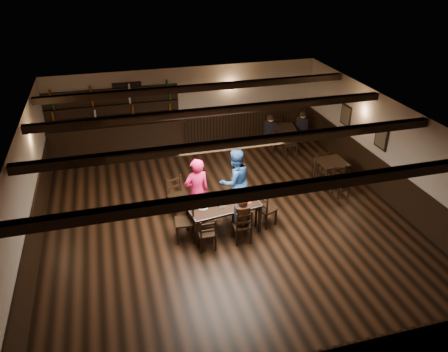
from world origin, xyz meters
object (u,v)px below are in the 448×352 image
object	(u,v)px
bar_counter	(116,135)
woman_pink	(197,192)
dining_table	(223,207)
chair_near_right	(243,224)
man_blue	(235,182)
cake	(203,206)
chair_near_left	(207,232)

from	to	relation	value
bar_counter	woman_pink	bearing A→B (deg)	-69.69
dining_table	woman_pink	bearing A→B (deg)	135.04
chair_near_right	bar_counter	world-z (taller)	bar_counter
man_blue	cake	distance (m)	1.29
cake	bar_counter	size ratio (longest dim) A/B	0.06
dining_table	chair_near_left	size ratio (longest dim) A/B	2.17
cake	bar_counter	xyz separation A→B (m)	(-1.70, 5.07, -0.06)
dining_table	cake	xyz separation A→B (m)	(-0.51, 0.00, 0.11)
woman_pink	man_blue	world-z (taller)	woman_pink
dining_table	cake	distance (m)	0.52
woman_pink	man_blue	distance (m)	1.08
cake	chair_near_left	bearing A→B (deg)	-93.88
chair_near_right	woman_pink	distance (m)	1.43
chair_near_right	bar_counter	xyz separation A→B (m)	(-2.51, 5.65, 0.21)
chair_near_right	chair_near_left	bearing A→B (deg)	-176.98
chair_near_right	woman_pink	size ratio (longest dim) A/B	0.50
bar_counter	cake	bearing A→B (deg)	-71.43
woman_pink	man_blue	xyz separation A→B (m)	(1.05, 0.26, -0.00)
dining_table	bar_counter	world-z (taller)	bar_counter
bar_counter	dining_table	bearing A→B (deg)	-66.46
chair_near_right	bar_counter	size ratio (longest dim) A/B	0.20
chair_near_left	cake	distance (m)	0.70
woman_pink	bar_counter	bearing A→B (deg)	-80.54
chair_near_left	chair_near_right	size ratio (longest dim) A/B	0.94
chair_near_left	cake	xyz separation A→B (m)	(0.04, 0.63, 0.30)
chair_near_left	woman_pink	world-z (taller)	woman_pink
chair_near_right	dining_table	bearing A→B (deg)	117.48
chair_near_right	cake	bearing A→B (deg)	144.23
man_blue	bar_counter	bearing A→B (deg)	-72.57
chair_near_right	man_blue	xyz separation A→B (m)	(0.22, 1.37, 0.36)
dining_table	man_blue	world-z (taller)	man_blue
cake	chair_near_right	bearing A→B (deg)	-35.77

